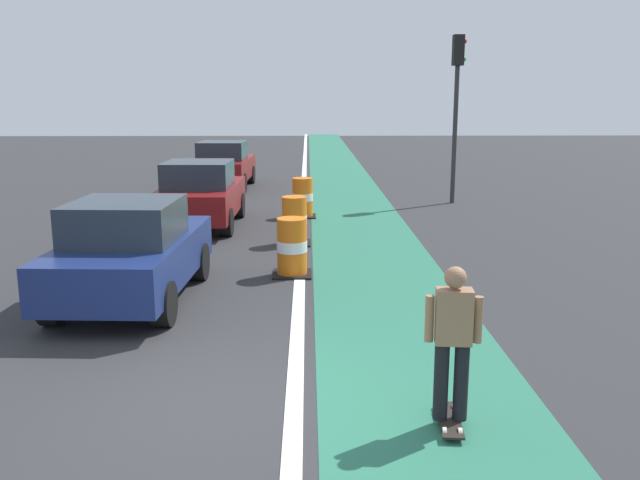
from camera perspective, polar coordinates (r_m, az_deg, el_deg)
name	(u,v)px	position (r m, az deg, el deg)	size (l,w,h in m)	color
ground_plane	(212,407)	(7.67, -9.13, -13.75)	(100.00, 100.00, 0.00)	#2D2D30
bike_lane_strip	(355,215)	(19.17, 3.00, 2.14)	(2.50, 80.00, 0.01)	#286B51
lane_divider_stripe	(302,215)	(19.12, -1.49, 2.13)	(0.20, 80.00, 0.01)	silver
skateboarder_on_lane	(453,342)	(6.96, 11.14, -8.44)	(0.57, 0.82, 1.69)	black
parked_sedan_nearest	(131,252)	(11.40, -15.68, -0.97)	(2.07, 4.18, 1.70)	navy
parked_sedan_second	(200,195)	(17.59, -10.07, 3.79)	(1.98, 4.13, 1.70)	maroon
parked_sedan_third	(224,165)	(24.90, -8.15, 6.27)	(2.04, 4.17, 1.70)	maroon
traffic_barrel_front	(292,248)	(12.65, -2.38, -0.65)	(0.73, 0.73, 1.09)	orange
traffic_barrel_mid	(294,221)	(15.32, -2.18, 1.61)	(0.73, 0.73, 1.09)	orange
traffic_barrel_back	(303,198)	(18.75, -1.48, 3.56)	(0.73, 0.73, 1.09)	orange
traffic_light_corner	(457,89)	(21.45, 11.48, 12.37)	(0.41, 0.32, 5.10)	#2D2D2D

